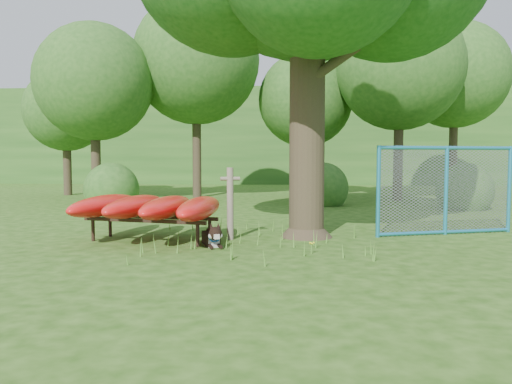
{
  "coord_description": "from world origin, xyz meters",
  "views": [
    {
      "loc": [
        0.86,
        -8.49,
        1.68
      ],
      "look_at": [
        0.2,
        1.2,
        1.0
      ],
      "focal_mm": 35.0,
      "sensor_mm": 36.0,
      "label": 1
    }
  ],
  "objects": [
    {
      "name": "shrub_left",
      "position": [
        -5.0,
        7.5,
        0.0
      ],
      "size": [
        1.8,
        1.8,
        1.8
      ],
      "primitive_type": "sphere",
      "color": "#27561B",
      "rests_on": "ground"
    },
    {
      "name": "shrub_right",
      "position": [
        6.5,
        8.0,
        0.0
      ],
      "size": [
        1.8,
        1.8,
        1.8
      ],
      "primitive_type": "sphere",
      "color": "#27561B",
      "rests_on": "ground"
    },
    {
      "name": "bg_tree_a",
      "position": [
        -6.5,
        10.0,
        4.48
      ],
      "size": [
        4.4,
        4.4,
        6.7
      ],
      "color": "#31281A",
      "rests_on": "ground"
    },
    {
      "name": "ground",
      "position": [
        0.0,
        0.0,
        0.0
      ],
      "size": [
        80.0,
        80.0,
        0.0
      ],
      "primitive_type": "plane",
      "color": "#21470E",
      "rests_on": "ground"
    },
    {
      "name": "husky_dog",
      "position": [
        -0.6,
        0.76,
        0.17
      ],
      "size": [
        0.53,
        1.06,
        0.48
      ],
      "rotation": [
        0.0,
        0.0,
        0.34
      ],
      "color": "black",
      "rests_on": "ground"
    },
    {
      "name": "bg_tree_b",
      "position": [
        -3.0,
        12.0,
        5.61
      ],
      "size": [
        5.2,
        5.2,
        8.22
      ],
      "color": "#31281A",
      "rests_on": "ground"
    },
    {
      "name": "wooded_hillside",
      "position": [
        0.0,
        28.0,
        3.0
      ],
      "size": [
        80.0,
        12.0,
        6.0
      ],
      "primitive_type": "cube",
      "color": "#27561B",
      "rests_on": "ground"
    },
    {
      "name": "bg_tree_e",
      "position": [
        8.0,
        14.0,
        5.23
      ],
      "size": [
        4.6,
        4.6,
        7.55
      ],
      "color": "#31281A",
      "rests_on": "ground"
    },
    {
      "name": "fence_section",
      "position": [
        4.23,
        2.52,
        0.96
      ],
      "size": [
        3.17,
        1.06,
        3.2
      ],
      "rotation": [
        0.0,
        0.0,
        0.3
      ],
      "color": "teal",
      "rests_on": "ground"
    },
    {
      "name": "kayak_rack",
      "position": [
        -1.9,
        1.22,
        0.69
      ],
      "size": [
        2.9,
        3.11,
        0.91
      ],
      "rotation": [
        0.0,
        0.0,
        -0.22
      ],
      "color": "black",
      "rests_on": "ground"
    },
    {
      "name": "wildflower_clump",
      "position": [
        1.24,
        0.11,
        0.17
      ],
      "size": [
        0.1,
        0.1,
        0.22
      ],
      "rotation": [
        0.0,
        0.0,
        -0.33
      ],
      "color": "#56902F",
      "rests_on": "ground"
    },
    {
      "name": "wooden_post",
      "position": [
        -0.35,
        1.55,
        0.78
      ],
      "size": [
        0.4,
        0.17,
        1.47
      ],
      "rotation": [
        0.0,
        0.0,
        0.25
      ],
      "color": "#6C6151",
      "rests_on": "ground"
    },
    {
      "name": "bg_tree_c",
      "position": [
        1.5,
        13.0,
        4.11
      ],
      "size": [
        4.0,
        4.0,
        6.12
      ],
      "color": "#31281A",
      "rests_on": "ground"
    },
    {
      "name": "bg_tree_f",
      "position": [
        -9.0,
        13.0,
        3.73
      ],
      "size": [
        3.6,
        3.6,
        5.55
      ],
      "color": "#31281A",
      "rests_on": "ground"
    },
    {
      "name": "bg_tree_d",
      "position": [
        5.0,
        11.0,
        5.08
      ],
      "size": [
        4.8,
        4.8,
        7.5
      ],
      "color": "#31281A",
      "rests_on": "ground"
    },
    {
      "name": "shrub_mid",
      "position": [
        2.0,
        9.0,
        0.0
      ],
      "size": [
        1.8,
        1.8,
        1.8
      ],
      "primitive_type": "sphere",
      "color": "#27561B",
      "rests_on": "ground"
    }
  ]
}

